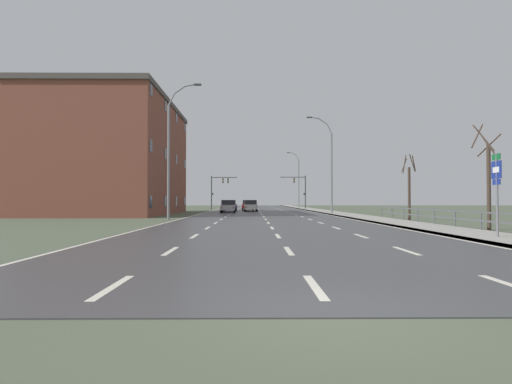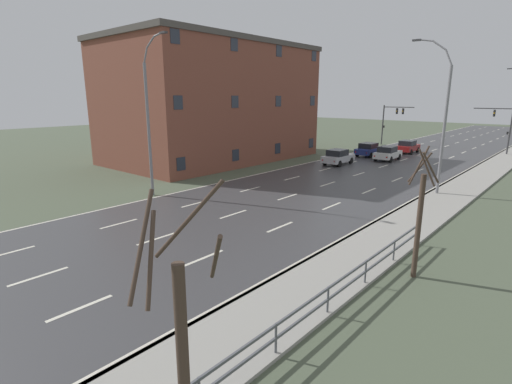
% 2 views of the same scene
% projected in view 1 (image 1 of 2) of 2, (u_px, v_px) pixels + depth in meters
% --- Properties ---
extents(ground_plane, '(160.00, 160.00, 0.12)m').
position_uv_depth(ground_plane, '(261.00, 213.00, 53.60)').
color(ground_plane, '#4C5642').
extents(road_asphalt_strip, '(14.00, 120.00, 0.03)m').
position_uv_depth(road_asphalt_strip, '(259.00, 210.00, 65.59)').
color(road_asphalt_strip, '#3D3D3F').
rests_on(road_asphalt_strip, ground).
extents(sidewalk_right, '(3.00, 120.00, 0.12)m').
position_uv_depth(sidewalk_right, '(315.00, 210.00, 65.68)').
color(sidewalk_right, gray).
rests_on(sidewalk_right, ground).
extents(guardrail, '(0.07, 26.73, 1.00)m').
position_uv_depth(guardrail, '(455.00, 216.00, 23.59)').
color(guardrail, '#515459').
rests_on(guardrail, ground).
extents(street_lamp_midground, '(2.81, 0.24, 10.70)m').
position_uv_depth(street_lamp_midground, '(330.00, 167.00, 47.78)').
color(street_lamp_midground, slate).
rests_on(street_lamp_midground, ground).
extents(street_lamp_distant, '(2.27, 0.24, 10.50)m').
position_uv_depth(street_lamp_distant, '(298.00, 181.00, 81.32)').
color(street_lamp_distant, slate).
rests_on(street_lamp_distant, ground).
extents(street_lamp_left_bank, '(2.63, 0.24, 10.70)m').
position_uv_depth(street_lamp_left_bank, '(171.00, 153.00, 34.23)').
color(street_lamp_left_bank, slate).
rests_on(street_lamp_left_bank, ground).
extents(highway_sign, '(0.09, 0.68, 3.36)m').
position_uv_depth(highway_sign, '(497.00, 184.00, 16.96)').
color(highway_sign, slate).
rests_on(highway_sign, ground).
extents(traffic_signal_right, '(4.27, 0.36, 5.68)m').
position_uv_depth(traffic_signal_right, '(301.00, 187.00, 73.65)').
color(traffic_signal_right, '#38383A').
rests_on(traffic_signal_right, ground).
extents(traffic_signal_left, '(4.37, 0.36, 5.64)m').
position_uv_depth(traffic_signal_left, '(218.00, 187.00, 73.78)').
color(traffic_signal_left, '#38383A').
rests_on(traffic_signal_left, ground).
extents(car_near_right, '(1.91, 4.14, 1.57)m').
position_uv_depth(car_near_right, '(228.00, 206.00, 54.10)').
color(car_near_right, '#B7B7BC').
rests_on(car_near_right, ground).
extents(car_mid_centre, '(1.94, 4.16, 1.57)m').
position_uv_depth(car_mid_centre, '(251.00, 206.00, 60.05)').
color(car_mid_centre, silver).
rests_on(car_mid_centre, ground).
extents(car_near_left, '(1.89, 4.13, 1.57)m').
position_uv_depth(car_near_left, '(230.00, 205.00, 61.58)').
color(car_near_left, navy).
rests_on(car_near_left, ground).
extents(car_far_left, '(1.91, 4.14, 1.57)m').
position_uv_depth(car_far_left, '(248.00, 205.00, 67.29)').
color(car_far_left, maroon).
rests_on(car_far_left, ground).
extents(brick_building, '(13.19, 22.38, 12.41)m').
position_uv_depth(brick_building, '(113.00, 158.00, 48.40)').
color(brick_building, brown).
rests_on(brick_building, ground).
extents(bare_tree_near, '(1.61, 1.65, 5.58)m').
position_uv_depth(bare_tree_near, '(488.00, 180.00, 22.41)').
color(bare_tree_near, '#423328').
rests_on(bare_tree_near, ground).
extents(bare_tree_mid, '(1.13, 1.17, 5.06)m').
position_uv_depth(bare_tree_mid, '(409.00, 189.00, 33.55)').
color(bare_tree_mid, '#423328').
rests_on(bare_tree_mid, ground).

